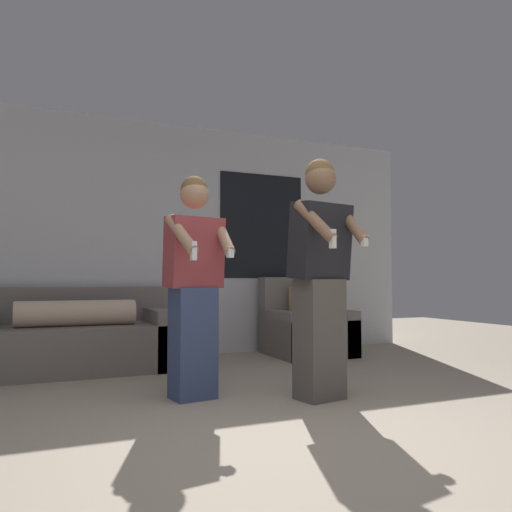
{
  "coord_description": "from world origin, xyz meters",
  "views": [
    {
      "loc": [
        -1.28,
        -2.33,
        0.87
      ],
      "look_at": [
        0.18,
        1.09,
        1.05
      ],
      "focal_mm": 35.0,
      "sensor_mm": 36.0,
      "label": 1
    }
  ],
  "objects_px": {
    "person_left": "(194,284)",
    "person_right": "(320,275)",
    "couch": "(75,339)",
    "armchair": "(306,329)"
  },
  "relations": [
    {
      "from": "armchair",
      "to": "person_left",
      "type": "relative_size",
      "value": 0.55
    },
    {
      "from": "armchair",
      "to": "couch",
      "type": "bearing_deg",
      "value": -179.54
    },
    {
      "from": "couch",
      "to": "armchair",
      "type": "bearing_deg",
      "value": 0.46
    },
    {
      "from": "person_left",
      "to": "armchair",
      "type": "bearing_deg",
      "value": 41.22
    },
    {
      "from": "couch",
      "to": "armchair",
      "type": "height_order",
      "value": "armchair"
    },
    {
      "from": "person_right",
      "to": "armchair",
      "type": "bearing_deg",
      "value": 64.07
    },
    {
      "from": "armchair",
      "to": "person_left",
      "type": "distance_m",
      "value": 2.48
    },
    {
      "from": "couch",
      "to": "armchair",
      "type": "distance_m",
      "value": 2.56
    },
    {
      "from": "couch",
      "to": "person_left",
      "type": "bearing_deg",
      "value": -64.86
    },
    {
      "from": "person_left",
      "to": "person_right",
      "type": "distance_m",
      "value": 0.94
    }
  ]
}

